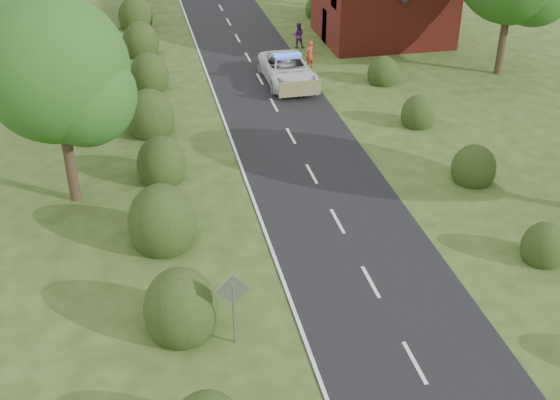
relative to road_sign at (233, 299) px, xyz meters
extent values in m
plane|color=#334719|center=(5.00, -2.00, -1.65)|extent=(120.00, 120.00, 0.00)
cube|color=black|center=(5.00, 13.00, -1.64)|extent=(6.00, 70.00, 0.02)
cube|color=white|center=(5.00, -2.00, -1.63)|extent=(0.12, 1.80, 0.01)
cube|color=white|center=(5.00, 2.00, -1.63)|extent=(0.12, 1.80, 0.01)
cube|color=white|center=(5.00, 6.00, -1.63)|extent=(0.12, 1.80, 0.01)
cube|color=white|center=(5.00, 10.00, -1.63)|extent=(0.12, 1.80, 0.01)
cube|color=white|center=(5.00, 14.00, -1.63)|extent=(0.12, 1.80, 0.01)
cube|color=white|center=(5.00, 18.00, -1.63)|extent=(0.12, 1.80, 0.01)
cube|color=white|center=(5.00, 22.00, -1.63)|extent=(0.12, 1.80, 0.01)
cube|color=white|center=(5.00, 26.00, -1.63)|extent=(0.12, 1.80, 0.01)
cube|color=white|center=(5.00, 30.00, -1.63)|extent=(0.12, 1.80, 0.01)
cube|color=white|center=(5.00, 34.00, -1.63)|extent=(0.12, 1.80, 0.01)
cube|color=white|center=(5.00, 38.00, -1.63)|extent=(0.12, 1.80, 0.01)
cube|color=white|center=(2.10, 13.00, -1.63)|extent=(0.12, 70.00, 0.01)
ellipsoid|color=black|center=(-1.50, 1.00, -0.91)|extent=(2.30, 2.41, 2.70)
ellipsoid|color=black|center=(-1.70, 6.00, -0.83)|extent=(2.50, 2.62, 3.00)
ellipsoid|color=black|center=(-1.40, 11.00, -0.97)|extent=(2.10, 2.20, 2.50)
ellipsoid|color=black|center=(-1.60, 16.00, -0.88)|extent=(2.40, 2.52, 2.80)
ellipsoid|color=black|center=(-1.30, 22.00, -0.94)|extent=(2.20, 2.31, 2.60)
ellipsoid|color=black|center=(-1.50, 28.00, -0.91)|extent=(2.30, 2.41, 2.70)
ellipsoid|color=black|center=(-1.60, 34.00, -0.88)|extent=(2.40, 2.52, 2.80)
ellipsoid|color=black|center=(11.40, 2.00, -1.13)|extent=(1.60, 1.68, 1.90)
ellipsoid|color=black|center=(11.60, 8.00, -1.08)|extent=(1.90, 2.00, 2.10)
ellipsoid|color=black|center=(11.50, 14.00, -1.10)|extent=(1.70, 1.78, 2.00)
ellipsoid|color=black|center=(11.80, 20.00, -1.10)|extent=(1.80, 1.89, 2.00)
ellipsoid|color=black|center=(11.60, 34.00, -1.10)|extent=(1.70, 1.78, 2.00)
cylinder|color=#332316|center=(-5.00, 10.00, 0.33)|extent=(0.44, 0.44, 3.96)
sphere|color=#27591A|center=(-5.00, 10.00, 3.93)|extent=(5.60, 5.60, 5.60)
sphere|color=#2E631E|center=(-4.02, 9.44, 3.03)|extent=(3.92, 3.92, 3.92)
cylinder|color=#332316|center=(-6.50, 18.00, 0.22)|extent=(0.44, 0.44, 3.74)
sphere|color=#27591A|center=(-6.50, 18.00, 3.62)|extent=(5.60, 5.60, 5.60)
sphere|color=#2E631E|center=(-5.52, 17.44, 2.77)|extent=(3.92, 3.92, 3.92)
cylinder|color=#332316|center=(-8.00, 28.00, 0.77)|extent=(0.44, 0.44, 4.84)
cylinder|color=#332316|center=(19.00, 20.00, 0.55)|extent=(0.44, 0.44, 4.40)
cylinder|color=gray|center=(0.00, 0.00, -0.55)|extent=(0.08, 0.08, 2.20)
cube|color=gray|center=(0.00, 0.00, 0.35)|extent=(1.06, 0.04, 1.06)
imported|color=silver|center=(6.45, 21.12, -0.87)|extent=(2.66, 5.65, 1.56)
cube|color=yellow|center=(6.48, 18.28, -0.95)|extent=(2.33, 0.09, 0.86)
cube|color=blue|center=(6.45, 21.12, -0.01)|extent=(1.56, 0.30, 0.14)
imported|color=#AC371E|center=(8.31, 23.29, -0.82)|extent=(0.73, 0.64, 1.67)
imported|color=#582368|center=(8.55, 27.21, -0.82)|extent=(0.93, 0.80, 1.66)
camera|label=1|loc=(-2.12, -16.13, 12.80)|focal=45.00mm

